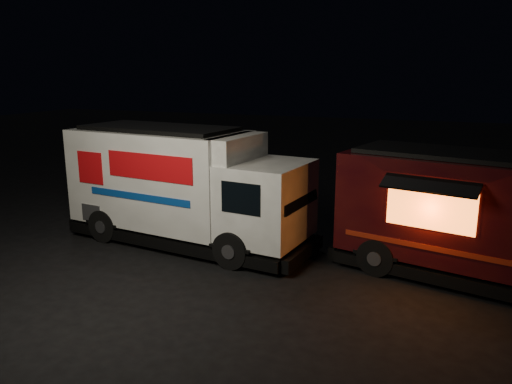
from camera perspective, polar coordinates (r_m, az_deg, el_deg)
The scene contains 3 objects.
ground at distance 12.46m, azimuth -5.32°, elevation -7.85°, with size 80.00×80.00×0.00m, color black.
white_truck at distance 13.41m, azimuth -7.75°, elevation 0.62°, with size 6.90×2.35×3.13m, color white, non-canonical shape.
red_truck at distance 11.95m, azimuth 23.93°, elevation -2.75°, with size 6.12×2.25×2.85m, color #3C0C0A, non-canonical shape.
Camera 1 is at (5.37, -10.29, 4.54)m, focal length 35.00 mm.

